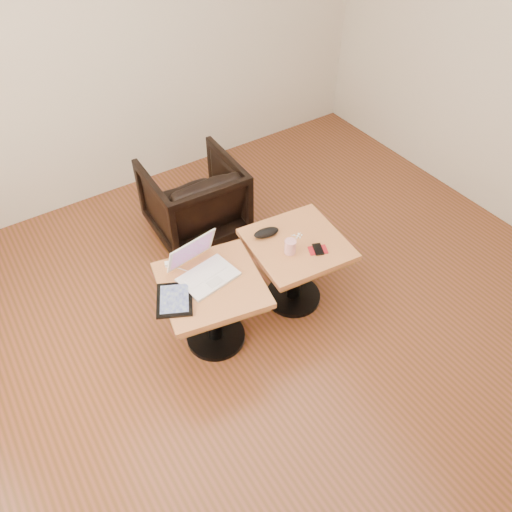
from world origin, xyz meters
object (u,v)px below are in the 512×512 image
side_table_right (296,257)px  armchair (194,199)px  laptop (203,268)px  striped_cup (290,247)px  side_table_left (212,298)px

side_table_right → armchair: size_ratio=0.94×
laptop → armchair: 1.10m
laptop → striped_cup: bearing=-23.1°
side_table_left → side_table_right: bearing=11.8°
side_table_right → armchair: 1.09m
side_table_left → striped_cup: bearing=6.6°
side_table_left → striped_cup: size_ratio=7.39×
armchair → striped_cup: bearing=98.9°
striped_cup → armchair: 1.15m
side_table_left → laptop: (-0.00, 0.09, 0.19)m
laptop → armchair: laptop is taller
striped_cup → side_table_left: bearing=175.1°
side_table_right → laptop: (-0.66, 0.09, 0.19)m
laptop → striped_cup: size_ratio=3.95×
laptop → armchair: bearing=56.8°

